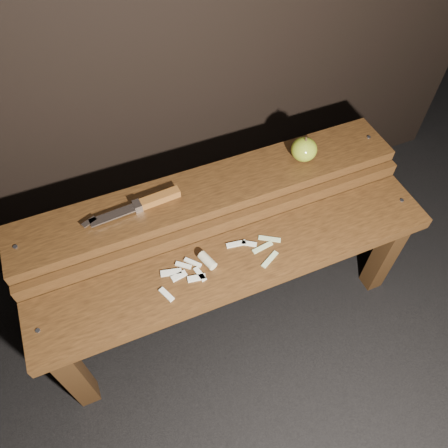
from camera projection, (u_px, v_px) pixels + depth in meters
name	position (u px, v px, depth m)	size (l,w,h in m)	color
ground	(230.00, 309.00, 1.60)	(60.00, 60.00, 0.00)	black
bench_front_tier	(240.00, 274.00, 1.29)	(1.20, 0.20, 0.42)	#311C0C
bench_rear_tier	(211.00, 206.00, 1.36)	(1.20, 0.21, 0.50)	#311C0C
apple	(304.00, 149.00, 1.34)	(0.08, 0.08, 0.08)	olive
knife	(148.00, 202.00, 1.25)	(0.29, 0.05, 0.03)	brown
apple_scraps	(210.00, 262.00, 1.22)	(0.38, 0.12, 0.03)	beige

